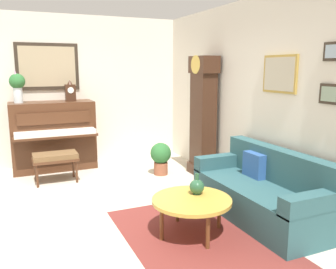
# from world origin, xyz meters

# --- Properties ---
(ground_plane) EXTENTS (6.40, 6.00, 0.10)m
(ground_plane) POSITION_xyz_m (0.00, 0.00, -0.05)
(ground_plane) COLOR beige
(wall_left) EXTENTS (0.13, 4.90, 2.80)m
(wall_left) POSITION_xyz_m (-2.60, -0.00, 1.41)
(wall_left) COLOR silver
(wall_left) RESTS_ON ground_plane
(wall_back) EXTENTS (5.30, 0.13, 2.80)m
(wall_back) POSITION_xyz_m (0.02, 2.40, 1.40)
(wall_back) COLOR silver
(wall_back) RESTS_ON ground_plane
(area_rug) EXTENTS (2.10, 1.50, 0.01)m
(area_rug) POSITION_xyz_m (1.17, 0.94, 0.00)
(area_rug) COLOR maroon
(area_rug) RESTS_ON ground_plane
(piano) EXTENTS (0.87, 1.44, 1.23)m
(piano) POSITION_xyz_m (-2.23, -0.17, 0.62)
(piano) COLOR #4C2B19
(piano) RESTS_ON ground_plane
(piano_bench) EXTENTS (0.42, 0.70, 0.48)m
(piano_bench) POSITION_xyz_m (-1.42, -0.25, 0.41)
(piano_bench) COLOR #4C2B19
(piano_bench) RESTS_ON ground_plane
(grandfather_clock) EXTENTS (0.52, 0.34, 2.03)m
(grandfather_clock) POSITION_xyz_m (-0.85, 2.14, 0.96)
(grandfather_clock) COLOR #3D2316
(grandfather_clock) RESTS_ON ground_plane
(couch) EXTENTS (1.90, 0.80, 0.84)m
(couch) POSITION_xyz_m (1.02, 1.93, 0.31)
(couch) COLOR #2D565B
(couch) RESTS_ON ground_plane
(coffee_table) EXTENTS (0.88, 0.88, 0.42)m
(coffee_table) POSITION_xyz_m (1.09, 0.91, 0.39)
(coffee_table) COLOR gold
(coffee_table) RESTS_ON ground_plane
(mantel_clock) EXTENTS (0.13, 0.18, 0.38)m
(mantel_clock) POSITION_xyz_m (-2.23, 0.16, 1.40)
(mantel_clock) COLOR #3D2316
(mantel_clock) RESTS_ON piano
(flower_vase) EXTENTS (0.26, 0.26, 0.58)m
(flower_vase) POSITION_xyz_m (-2.23, -0.71, 1.55)
(flower_vase) COLOR silver
(flower_vase) RESTS_ON piano
(green_jug) EXTENTS (0.17, 0.17, 0.24)m
(green_jug) POSITION_xyz_m (0.98, 1.03, 0.50)
(green_jug) COLOR #234C33
(green_jug) RESTS_ON coffee_table
(potted_plant) EXTENTS (0.36, 0.36, 0.56)m
(potted_plant) POSITION_xyz_m (-1.12, 1.47, 0.32)
(potted_plant) COLOR #935138
(potted_plant) RESTS_ON ground_plane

